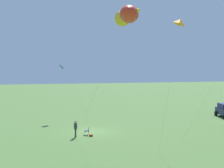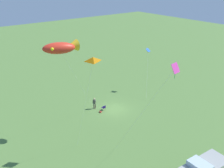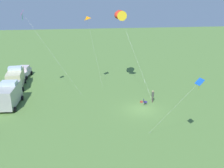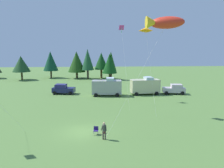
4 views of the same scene
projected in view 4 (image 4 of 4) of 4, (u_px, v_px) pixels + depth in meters
The scene contains 12 objects.
ground_plane at pixel (82, 132), 23.13m from camera, with size 160.00×160.00×0.00m, color #527939.
person_kite_flyer at pixel (104, 129), 21.07m from camera, with size 0.59×0.42×1.74m.
folding_chair at pixel (96, 130), 22.42m from camera, with size 0.53×0.53×0.82m.
backpack_on_grass at pixel (104, 132), 22.77m from camera, with size 0.32×0.22×0.22m, color #A9342C.
car_navy_hatch at pixel (63, 89), 41.95m from camera, with size 4.41×2.70×1.89m.
van_motorhome_grey at pixel (107, 87), 40.40m from camera, with size 5.50×2.82×3.34m.
van_camper_beige at pixel (145, 86), 41.55m from camera, with size 5.56×2.96×3.34m.
car_silver_compact at pixel (174, 89), 41.93m from camera, with size 4.41×2.68×1.89m.
treeline_distant at pixel (68, 62), 61.70m from camera, with size 37.23×9.00×8.44m.
kite_large_fish at pixel (163, 23), 23.46m from camera, with size 8.91×5.07×12.18m.
kite_diamond_rainbow at pixel (122, 31), 36.21m from camera, with size 0.90×7.64×12.51m.
kite_delta_orange at pixel (146, 29), 28.36m from camera, with size 1.96×3.00×11.54m.
Camera 4 is at (1.66, -22.14, 8.83)m, focal length 35.00 mm.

